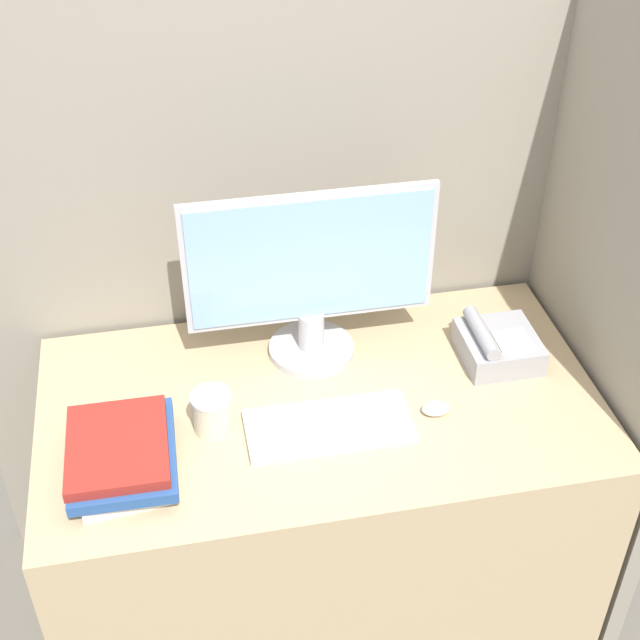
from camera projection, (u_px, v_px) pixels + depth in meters
cubicle_panel_rear at (291, 279)px, 2.39m from camera, size 1.73×0.04×1.67m
cubicle_panel_right at (595, 332)px, 2.20m from camera, size 0.04×0.80×1.67m
desk at (320, 507)px, 2.35m from camera, size 1.33×0.74×0.76m
monitor at (311, 278)px, 2.13m from camera, size 0.61×0.22×0.45m
keyboard at (331, 426)px, 2.03m from camera, size 0.38×0.16×0.02m
mouse at (436, 409)px, 2.07m from camera, size 0.07×0.05×0.03m
coffee_cup at (212, 412)px, 2.01m from camera, size 0.09×0.09×0.10m
book_stack at (121, 455)px, 1.91m from camera, size 0.23×0.30×0.08m
desk_telephone at (497, 345)px, 2.22m from camera, size 0.18×0.19×0.10m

